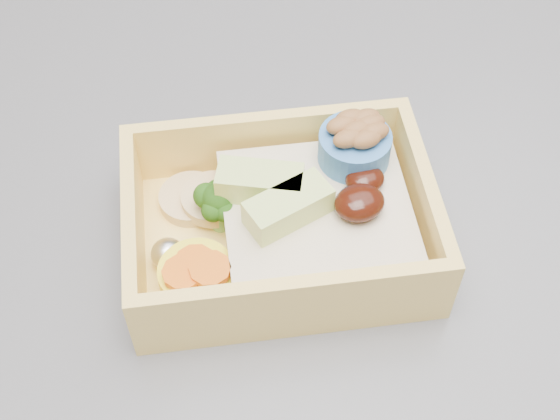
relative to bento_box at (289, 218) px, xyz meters
name	(u,v)px	position (x,y,z in m)	size (l,w,h in m)	color
bento_box	(289,218)	(0.00, 0.00, 0.00)	(0.18, 0.15, 0.06)	#FED469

